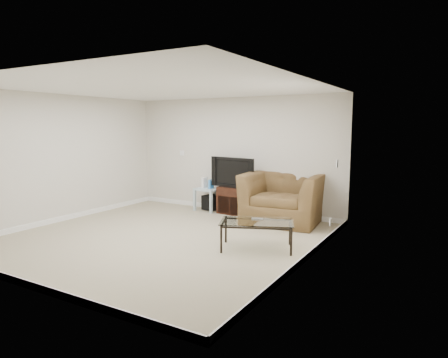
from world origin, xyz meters
The scene contains 18 objects.
floor centered at (0.00, 0.00, 0.00)m, with size 5.00×5.00×0.00m, color tan.
ceiling centered at (0.00, 0.00, 2.50)m, with size 5.00×5.00×0.00m, color white.
wall_back centered at (0.00, 2.50, 1.25)m, with size 5.00×0.02×2.50m, color silver.
wall_left centered at (-2.50, 0.00, 1.25)m, with size 0.02×5.00×2.50m, color silver.
wall_right centered at (2.50, 0.00, 1.25)m, with size 0.02×5.00×2.50m, color silver.
plate_back centered at (-1.40, 2.49, 1.25)m, with size 0.12×0.02×0.12m, color white.
plate_right_switch centered at (2.49, 1.60, 1.25)m, with size 0.02×0.09×0.13m, color white.
plate_right_outlet centered at (2.49, 1.30, 0.30)m, with size 0.02×0.08×0.12m, color white.
tv_stand centered at (0.17, 2.28, 0.29)m, with size 0.70×0.49×0.59m, color black, non-canonical shape.
dvd_player centered at (0.17, 2.24, 0.49)m, with size 0.37×0.26×0.05m, color black.
television centered at (0.17, 2.25, 0.91)m, with size 1.03×0.21×0.64m, color black.
side_table centered at (-0.51, 2.28, 0.25)m, with size 0.53×0.53×0.50m, color silver, non-canonical shape.
subwoofer centered at (-0.47, 2.30, 0.18)m, with size 0.32×0.32×0.32m, color black.
game_console centered at (-0.63, 2.27, 0.62)m, with size 0.05×0.17×0.23m, color white.
game_case centered at (-0.45, 2.25, 0.60)m, with size 0.05×0.15×0.20m, color #337FCC.
recliner centered at (1.34, 2.05, 0.65)m, with size 1.48×0.96×1.29m, color #4E391E.
coffee_table centered at (1.65, 0.23, 0.22)m, with size 1.11×0.63×0.43m, color black, non-canonical shape.
remote centered at (1.60, 0.35, 0.44)m, with size 0.17×0.05×0.02m, color #B2B2B7.
Camera 1 is at (4.21, -5.18, 1.88)m, focal length 32.00 mm.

